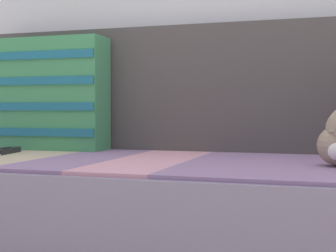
{
  "coord_description": "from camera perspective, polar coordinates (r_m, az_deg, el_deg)",
  "views": [
    {
      "loc": [
        0.29,
        -1.33,
        0.49
      ],
      "look_at": [
        -0.16,
        0.06,
        0.45
      ],
      "focal_mm": 55.0,
      "sensor_mm": 36.0,
      "label": 1
    }
  ],
  "objects": [
    {
      "name": "couch",
      "position": [
        1.53,
        6.69,
        -10.37
      ],
      "size": [
        2.09,
        0.83,
        0.35
      ],
      "color": "gray",
      "rests_on": "ground_plane"
    },
    {
      "name": "sofa_backrest",
      "position": [
        1.83,
        8.88,
        4.19
      ],
      "size": [
        2.05,
        0.14,
        0.44
      ],
      "color": "#474242",
      "rests_on": "couch"
    },
    {
      "name": "throw_pillow_striped",
      "position": [
        1.93,
        -12.66,
        3.47
      ],
      "size": [
        0.41,
        0.14,
        0.41
      ],
      "color": "#3D8956",
      "rests_on": "couch"
    },
    {
      "name": "game_remote_near",
      "position": [
        1.79,
        -17.57,
        -2.67
      ],
      "size": [
        0.07,
        0.19,
        0.02
      ],
      "color": "black",
      "rests_on": "couch"
    }
  ]
}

